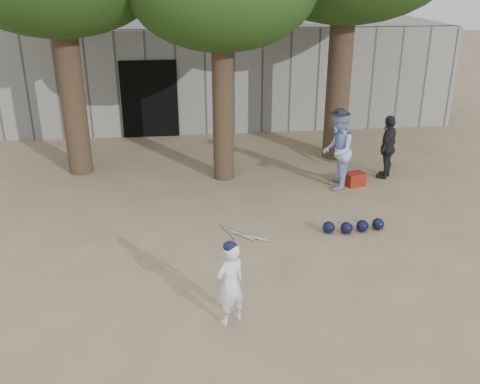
{
  "coord_description": "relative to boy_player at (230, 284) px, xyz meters",
  "views": [
    {
      "loc": [
        -0.42,
        -7.54,
        4.54
      ],
      "look_at": [
        0.6,
        1.0,
        0.95
      ],
      "focal_mm": 40.0,
      "sensor_mm": 36.0,
      "label": 1
    }
  ],
  "objects": [
    {
      "name": "helmet_row",
      "position": [
        2.57,
        2.47,
        -0.49
      ],
      "size": [
        1.19,
        0.32,
        0.23
      ],
      "color": "black",
      "rests_on": "ground"
    },
    {
      "name": "bat_pile",
      "position": [
        0.43,
        2.58,
        -0.58
      ],
      "size": [
        0.8,
        0.83,
        0.06
      ],
      "color": "silver",
      "rests_on": "ground"
    },
    {
      "name": "boy_player",
      "position": [
        0.0,
        0.0,
        0.0
      ],
      "size": [
        0.53,
        0.47,
        1.21
      ],
      "primitive_type": "imported",
      "rotation": [
        0.0,
        0.0,
        3.66
      ],
      "color": "white",
      "rests_on": "ground"
    },
    {
      "name": "ground",
      "position": [
        -0.18,
        1.38,
        -0.61
      ],
      "size": [
        70.0,
        70.0,
        0.0
      ],
      "primitive_type": "plane",
      "color": "#937C5E",
      "rests_on": "ground"
    },
    {
      "name": "spectator_blue",
      "position": [
        2.85,
        4.67,
        0.25
      ],
      "size": [
        0.89,
        1.0,
        1.72
      ],
      "primitive_type": "imported",
      "rotation": [
        0.0,
        0.0,
        4.39
      ],
      "color": "#98B2EB",
      "rests_on": "ground"
    },
    {
      "name": "back_building",
      "position": [
        -0.19,
        11.72,
        0.89
      ],
      "size": [
        16.0,
        5.24,
        3.0
      ],
      "color": "gray",
      "rests_on": "ground"
    },
    {
      "name": "red_bag",
      "position": [
        3.31,
        4.73,
        -0.46
      ],
      "size": [
        0.49,
        0.43,
        0.3
      ],
      "primitive_type": "cube",
      "rotation": [
        0.0,
        0.0,
        0.29
      ],
      "color": "maroon",
      "rests_on": "ground"
    },
    {
      "name": "spectator_dark",
      "position": [
        4.2,
        5.16,
        0.14
      ],
      "size": [
        0.83,
        0.91,
        1.49
      ],
      "primitive_type": "imported",
      "rotation": [
        0.0,
        0.0,
        4.03
      ],
      "color": "black",
      "rests_on": "ground"
    }
  ]
}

